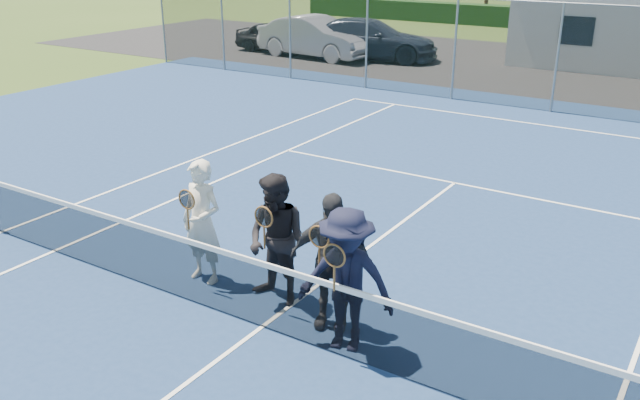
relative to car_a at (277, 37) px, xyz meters
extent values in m
plane|color=#2F4518|center=(12.88, 1.93, -0.63)|extent=(220.00, 220.00, 0.00)
cube|color=navy|center=(12.88, -18.07, -0.62)|extent=(30.00, 30.00, 0.02)
cube|color=black|center=(8.88, 1.93, -0.62)|extent=(40.00, 12.00, 0.01)
imported|color=black|center=(0.00, 0.00, 0.00)|extent=(3.78, 1.73, 1.26)
imported|color=#93949B|center=(2.21, -0.36, 0.20)|extent=(5.15, 2.20, 1.65)
imported|color=#171F2E|center=(4.25, 0.43, 0.17)|extent=(5.89, 3.56, 1.60)
cube|color=white|center=(12.88, -6.18, -0.60)|extent=(10.97, 0.06, 0.01)
cube|color=white|center=(7.40, -18.07, -0.60)|extent=(0.06, 23.77, 0.01)
cube|color=white|center=(8.77, -18.07, -0.60)|extent=(0.06, 23.77, 0.01)
cube|color=white|center=(12.88, -11.67, -0.60)|extent=(8.23, 0.06, 0.01)
cube|color=white|center=(12.88, -18.07, -0.60)|extent=(0.06, 12.80, 0.01)
cube|color=black|center=(12.88, -18.07, -0.15)|extent=(11.60, 0.02, 0.88)
cube|color=white|center=(12.88, -18.07, 0.30)|extent=(11.60, 0.03, 0.07)
cylinder|color=slate|center=(-2.12, -4.57, 0.87)|extent=(0.07, 0.07, 3.00)
cylinder|color=slate|center=(0.88, -4.57, 0.87)|extent=(0.07, 0.07, 3.00)
cylinder|color=slate|center=(3.88, -4.57, 0.87)|extent=(0.07, 0.07, 3.00)
cylinder|color=slate|center=(6.88, -4.57, 0.87)|extent=(0.07, 0.07, 3.00)
cylinder|color=slate|center=(9.88, -4.57, 0.87)|extent=(0.07, 0.07, 3.00)
cylinder|color=slate|center=(12.88, -4.57, 0.87)|extent=(0.07, 0.07, 3.00)
cube|color=black|center=(12.88, -4.57, 0.87)|extent=(30.00, 0.03, 3.00)
cylinder|color=slate|center=(12.88, -4.57, 2.37)|extent=(30.00, 0.04, 0.04)
cube|color=black|center=(11.88, 1.91, 0.87)|extent=(1.20, 0.06, 1.00)
imported|color=white|center=(11.41, -17.47, 0.29)|extent=(0.66, 0.44, 1.80)
torus|color=brown|center=(11.41, -17.74, 0.72)|extent=(0.29, 0.02, 0.29)
cylinder|color=black|center=(11.41, -17.74, 0.72)|extent=(0.25, 0.00, 0.25)
cylinder|color=brown|center=(11.41, -17.74, 0.44)|extent=(0.03, 0.03, 0.32)
imported|color=black|center=(12.66, -17.40, 0.29)|extent=(0.95, 0.78, 1.80)
torus|color=brown|center=(12.66, -17.67, 0.72)|extent=(0.29, 0.02, 0.29)
cylinder|color=black|center=(12.66, -17.67, 0.72)|extent=(0.25, 0.00, 0.25)
cylinder|color=brown|center=(12.66, -17.67, 0.44)|extent=(0.03, 0.03, 0.32)
imported|color=#26272B|center=(13.58, -17.53, 0.29)|extent=(1.14, 0.73, 1.80)
torus|color=brown|center=(13.58, -17.80, 0.72)|extent=(0.29, 0.02, 0.29)
cylinder|color=black|center=(13.58, -17.80, 0.72)|extent=(0.25, 0.00, 0.25)
cylinder|color=brown|center=(13.58, -17.80, 0.44)|extent=(0.03, 0.03, 0.32)
imported|color=black|center=(13.99, -17.86, 0.29)|extent=(1.29, 0.92, 1.80)
torus|color=brown|center=(13.99, -18.13, 0.72)|extent=(0.29, 0.02, 0.29)
cylinder|color=black|center=(13.99, -18.13, 0.72)|extent=(0.25, 0.00, 0.25)
cylinder|color=brown|center=(13.99, -18.13, 0.44)|extent=(0.03, 0.03, 0.32)
camera|label=1|loc=(17.51, -23.92, 4.03)|focal=38.00mm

